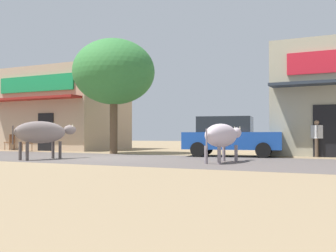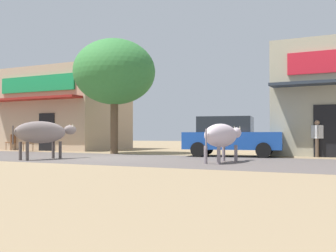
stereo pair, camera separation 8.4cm
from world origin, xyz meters
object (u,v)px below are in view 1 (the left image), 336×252
object	(u,v)px
parked_hatchback_car	(230,136)
cafe_chair_by_doorway	(28,142)
cafe_chair_near_tree	(10,141)
pedestrian_by_shop	(317,136)
roadside_tree	(114,72)
cow_near_brown	(42,133)
cow_far_dark	(222,136)

from	to	relation	value
parked_hatchback_car	cafe_chair_by_doorway	bearing A→B (deg)	178.97
cafe_chair_near_tree	pedestrian_by_shop	bearing A→B (deg)	0.52
roadside_tree	cafe_chair_near_tree	xyz separation A→B (m)	(-7.88, 1.04, -3.36)
pedestrian_by_shop	cafe_chair_near_tree	xyz separation A→B (m)	(-16.85, -0.15, -0.35)
parked_hatchback_car	cafe_chair_near_tree	world-z (taller)	parked_hatchback_car
parked_hatchback_car	cow_near_brown	bearing A→B (deg)	-136.71
pedestrian_by_shop	cafe_chair_near_tree	world-z (taller)	pedestrian_by_shop
cow_near_brown	cafe_chair_by_doorway	distance (m)	8.07
roadside_tree	cow_far_dark	bearing A→B (deg)	-28.90
cow_near_brown	roadside_tree	bearing A→B (deg)	93.08
parked_hatchback_car	cow_near_brown	xyz separation A→B (m)	(-5.44, -5.12, 0.13)
roadside_tree	parked_hatchback_car	world-z (taller)	roadside_tree
cow_near_brown	cafe_chair_near_tree	bearing A→B (deg)	143.51
parked_hatchback_car	cow_far_dark	size ratio (longest dim) A/B	1.52
parked_hatchback_car	cafe_chair_by_doorway	size ratio (longest dim) A/B	4.56
pedestrian_by_shop	cow_near_brown	bearing A→B (deg)	-144.66
parked_hatchback_car	pedestrian_by_shop	distance (m)	3.44
cow_far_dark	cafe_chair_near_tree	size ratio (longest dim) A/B	3.01
pedestrian_by_shop	parked_hatchback_car	bearing A→B (deg)	-162.14
parked_hatchback_car	cow_near_brown	size ratio (longest dim) A/B	1.55
roadside_tree	cow_near_brown	distance (m)	5.77
roadside_tree	cow_far_dark	distance (m)	8.20
parked_hatchback_car	roadside_tree	bearing A→B (deg)	-178.63
parked_hatchback_car	cafe_chair_by_doorway	distance (m)	11.49
roadside_tree	pedestrian_by_shop	distance (m)	9.54
cow_far_dark	pedestrian_by_shop	xyz separation A→B (m)	(2.30, 4.88, -0.01)
roadside_tree	cow_near_brown	size ratio (longest dim) A/B	2.01
roadside_tree	cow_near_brown	bearing A→B (deg)	-86.92
parked_hatchback_car	cow_near_brown	world-z (taller)	parked_hatchback_car
cow_near_brown	cafe_chair_by_doorway	size ratio (longest dim) A/B	2.95
cafe_chair_near_tree	cafe_chair_by_doorway	distance (m)	2.21
cow_far_dark	pedestrian_by_shop	bearing A→B (deg)	64.73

